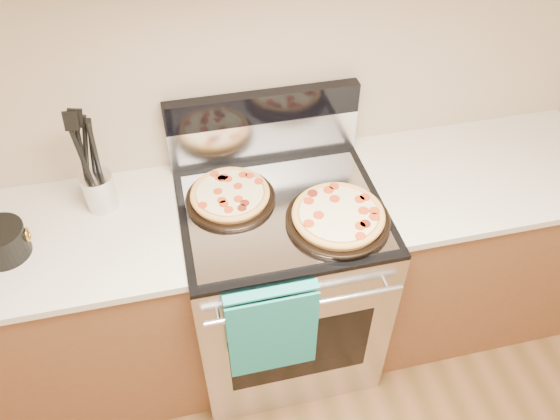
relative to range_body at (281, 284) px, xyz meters
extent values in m
plane|color=tan|center=(0.00, 0.35, 0.90)|extent=(4.00, 0.00, 4.00)
cube|color=#B7B7BC|center=(0.00, 0.00, 0.00)|extent=(0.76, 0.68, 0.90)
cube|color=black|center=(0.00, -0.34, 0.00)|extent=(0.56, 0.01, 0.40)
cube|color=black|center=(0.00, 0.00, 0.46)|extent=(0.76, 0.68, 0.02)
cube|color=silver|center=(0.00, 0.31, 0.56)|extent=(0.76, 0.06, 0.18)
cube|color=black|center=(0.00, 0.31, 0.71)|extent=(0.76, 0.06, 0.12)
cylinder|color=silver|center=(0.00, -0.38, 0.35)|extent=(0.70, 0.03, 0.03)
cube|color=gray|center=(0.00, -0.03, 0.47)|extent=(0.70, 0.55, 0.01)
cube|color=brown|center=(-0.88, 0.03, -0.01)|extent=(1.00, 0.62, 0.88)
cube|color=beige|center=(-0.88, 0.03, 0.45)|extent=(1.02, 0.64, 0.03)
cube|color=brown|center=(0.88, 0.03, -0.01)|extent=(1.00, 0.62, 0.88)
cube|color=beige|center=(0.88, 0.03, 0.45)|extent=(1.02, 0.64, 0.03)
cylinder|color=silver|center=(-0.65, 0.17, 0.53)|extent=(0.15, 0.15, 0.14)
cylinder|color=black|center=(-0.98, 0.00, 0.51)|extent=(0.18, 0.18, 0.10)
camera|label=1|loc=(-0.33, -1.43, 1.89)|focal=35.00mm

